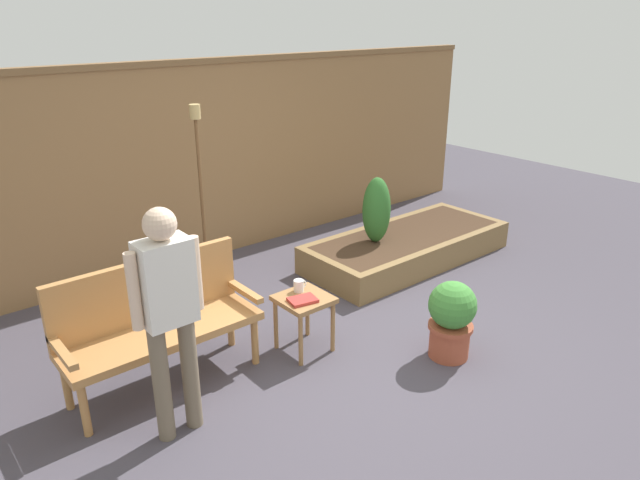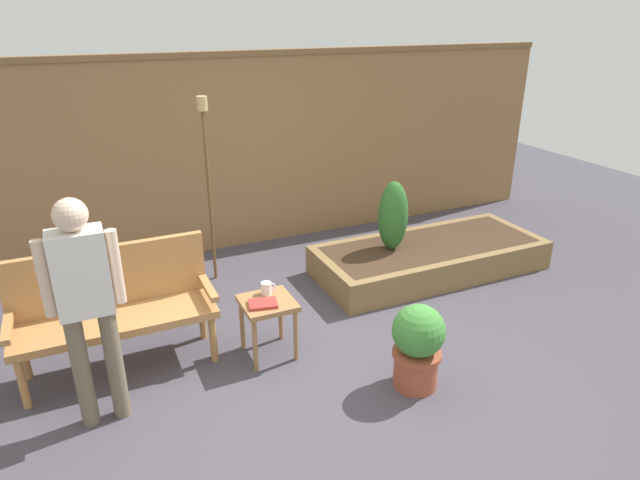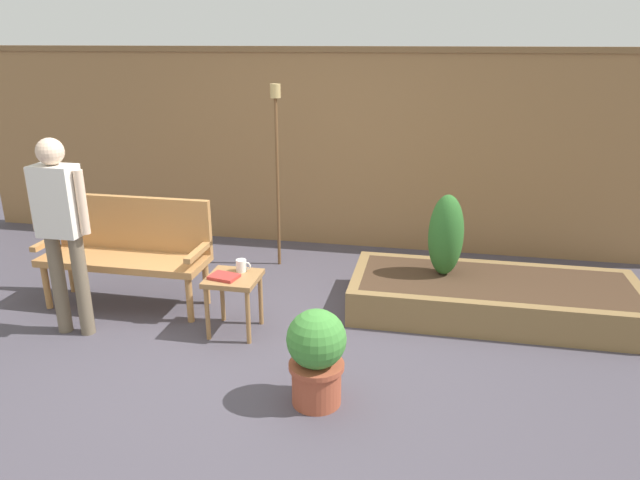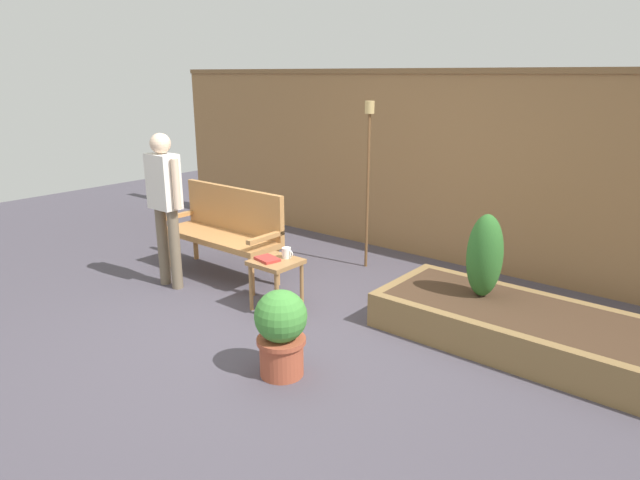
# 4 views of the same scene
# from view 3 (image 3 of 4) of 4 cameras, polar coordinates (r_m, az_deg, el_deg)

# --- Properties ---
(ground_plane) EXTENTS (14.00, 14.00, 0.00)m
(ground_plane) POSITION_cam_3_polar(r_m,az_deg,el_deg) (4.44, -5.73, -11.16)
(ground_plane) COLOR #47424C
(fence_back) EXTENTS (8.40, 0.14, 2.16)m
(fence_back) POSITION_cam_3_polar(r_m,az_deg,el_deg) (6.47, 0.68, 8.96)
(fence_back) COLOR olive
(fence_back) RESTS_ON ground_plane
(garden_bench) EXTENTS (1.44, 0.48, 0.94)m
(garden_bench) POSITION_cam_3_polar(r_m,az_deg,el_deg) (5.32, -18.26, -0.36)
(garden_bench) COLOR #B77F47
(garden_bench) RESTS_ON ground_plane
(side_table) EXTENTS (0.40, 0.40, 0.48)m
(side_table) POSITION_cam_3_polar(r_m,az_deg,el_deg) (4.63, -8.46, -4.46)
(side_table) COLOR #9E7042
(side_table) RESTS_ON ground_plane
(cup_on_table) EXTENTS (0.12, 0.08, 0.10)m
(cup_on_table) POSITION_cam_3_polar(r_m,az_deg,el_deg) (4.66, -7.69, -2.50)
(cup_on_table) COLOR white
(cup_on_table) RESTS_ON side_table
(book_on_table) EXTENTS (0.24, 0.20, 0.03)m
(book_on_table) POSITION_cam_3_polar(r_m,az_deg,el_deg) (4.56, -9.39, -3.57)
(book_on_table) COLOR #B2332D
(book_on_table) RESTS_ON side_table
(potted_boxwood) EXTENTS (0.38, 0.38, 0.65)m
(potted_boxwood) POSITION_cam_3_polar(r_m,az_deg,el_deg) (3.73, -0.35, -11.16)
(potted_boxwood) COLOR #A84C33
(potted_boxwood) RESTS_ON ground_plane
(raised_planter_bed) EXTENTS (2.40, 1.00, 0.30)m
(raised_planter_bed) POSITION_cam_3_polar(r_m,az_deg,el_deg) (5.19, 16.62, -5.40)
(raised_planter_bed) COLOR olive
(raised_planter_bed) RESTS_ON ground_plane
(shrub_near_bench) EXTENTS (0.30, 0.30, 0.71)m
(shrub_near_bench) POSITION_cam_3_polar(r_m,az_deg,el_deg) (5.05, 12.23, 0.46)
(shrub_near_bench) COLOR brown
(shrub_near_bench) RESTS_ON raised_planter_bed
(tiki_torch) EXTENTS (0.10, 0.10, 1.83)m
(tiki_torch) POSITION_cam_3_polar(r_m,az_deg,el_deg) (5.78, -4.27, 9.18)
(tiki_torch) COLOR brown
(tiki_torch) RESTS_ON ground_plane
(person_by_bench) EXTENTS (0.47, 0.20, 1.56)m
(person_by_bench) POSITION_cam_3_polar(r_m,az_deg,el_deg) (4.80, -24.07, 1.71)
(person_by_bench) COLOR #70604C
(person_by_bench) RESTS_ON ground_plane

